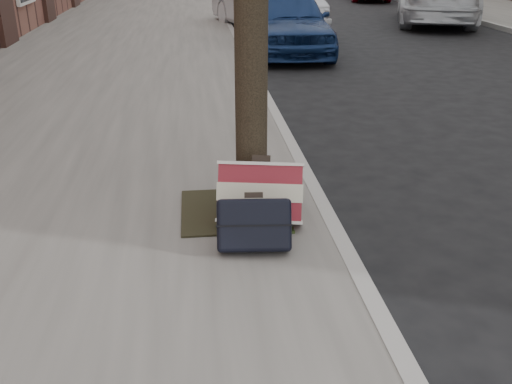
{
  "coord_description": "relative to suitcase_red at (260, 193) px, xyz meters",
  "views": [
    {
      "loc": [
        -2.29,
        -2.99,
        2.13
      ],
      "look_at": [
        -1.86,
        0.8,
        0.46
      ],
      "focal_mm": 40.0,
      "sensor_mm": 36.0,
      "label": 1
    }
  ],
  "objects": [
    {
      "name": "near_sidewalk",
      "position": [
        -1.89,
        14.02,
        -0.31
      ],
      "size": [
        5.0,
        70.0,
        0.12
      ],
      "primitive_type": "cube",
      "color": "gray",
      "rests_on": "ground"
    },
    {
      "name": "far_sidewalk",
      "position": [
        9.61,
        14.02,
        -0.31
      ],
      "size": [
        4.0,
        70.0,
        0.12
      ],
      "primitive_type": "cube",
      "color": "slate",
      "rests_on": "ground"
    },
    {
      "name": "dirt_patch",
      "position": [
        -0.19,
        0.22,
        -0.24
      ],
      "size": [
        0.85,
        0.85,
        0.02
      ],
      "primitive_type": "cube",
      "color": "black",
      "rests_on": "near_sidewalk"
    },
    {
      "name": "suitcase_red",
      "position": [
        0.0,
        0.0,
        0.0
      ],
      "size": [
        0.69,
        0.46,
        0.49
      ],
      "primitive_type": "cube",
      "rotation": [
        -0.42,
        0.0,
        -0.19
      ],
      "color": "maroon",
      "rests_on": "near_sidewalk"
    },
    {
      "name": "suitcase_navy",
      "position": [
        -0.1,
        -0.43,
        -0.04
      ],
      "size": [
        0.54,
        0.34,
        0.41
      ],
      "primitive_type": "cube",
      "rotation": [
        -0.42,
        0.0,
        -0.08
      ],
      "color": "black",
      "rests_on": "near_sidewalk"
    },
    {
      "name": "car_near_front",
      "position": [
        1.52,
        7.96,
        0.27
      ],
      "size": [
        1.58,
        3.78,
        1.28
      ],
      "primitive_type": "imported",
      "rotation": [
        0.0,
        0.0,
        -0.02
      ],
      "color": "navy",
      "rests_on": "ground"
    },
    {
      "name": "car_near_mid",
      "position": [
        1.45,
        11.17,
        0.36
      ],
      "size": [
        2.61,
        4.63,
        1.44
      ],
      "primitive_type": "imported",
      "rotation": [
        0.0,
        0.0,
        0.26
      ],
      "color": "#B8BABF",
      "rests_on": "ground"
    }
  ]
}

